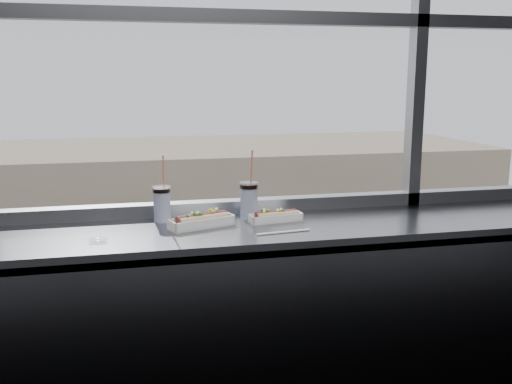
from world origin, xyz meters
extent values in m
plane|color=black|center=(0.00, 1.50, 0.55)|extent=(6.00, 0.00, 6.00)
cube|color=gray|center=(0.00, 1.23, 1.07)|extent=(6.00, 0.55, 0.06)
cube|color=gray|center=(0.00, 0.97, 0.55)|extent=(6.00, 0.04, 1.04)
cube|color=white|center=(-0.10, 1.26, 1.10)|extent=(0.30, 0.18, 0.01)
cube|color=white|center=(-0.10, 1.26, 1.12)|extent=(0.30, 0.18, 0.04)
cylinder|color=tan|center=(-0.10, 1.26, 1.13)|extent=(0.22, 0.12, 0.05)
cylinder|color=maroon|center=(-0.10, 1.26, 1.14)|extent=(0.23, 0.11, 0.03)
cube|color=white|center=(0.23, 1.28, 1.10)|extent=(0.25, 0.11, 0.01)
cube|color=white|center=(0.23, 1.28, 1.12)|extent=(0.25, 0.11, 0.03)
cylinder|color=tan|center=(0.23, 1.28, 1.13)|extent=(0.19, 0.06, 0.04)
cylinder|color=maroon|center=(0.23, 1.28, 1.14)|extent=(0.19, 0.05, 0.03)
cylinder|color=white|center=(-0.26, 1.40, 1.18)|extent=(0.08, 0.08, 0.15)
cylinder|color=black|center=(-0.26, 1.40, 1.24)|extent=(0.08, 0.08, 0.02)
cylinder|color=silver|center=(-0.26, 1.40, 1.26)|extent=(0.08, 0.08, 0.01)
cylinder|color=#D96453|center=(-0.25, 1.39, 1.32)|extent=(0.01, 0.04, 0.16)
cylinder|color=white|center=(0.13, 1.37, 1.18)|extent=(0.08, 0.08, 0.16)
cylinder|color=black|center=(0.13, 1.37, 1.25)|extent=(0.08, 0.08, 0.02)
cylinder|color=silver|center=(0.13, 1.37, 1.26)|extent=(0.09, 0.09, 0.01)
cylinder|color=#D96453|center=(0.14, 1.36, 1.33)|extent=(0.01, 0.04, 0.17)
cylinder|color=white|center=(0.21, 1.09, 1.10)|extent=(0.24, 0.04, 0.01)
ellipsoid|color=silver|center=(-0.53, 1.12, 1.11)|extent=(0.09, 0.06, 0.02)
plane|color=#B9B9B9|center=(0.00, 45.00, -11.00)|extent=(120.00, 120.00, 0.00)
cube|color=black|center=(0.00, 21.50, -10.97)|extent=(80.00, 10.00, 0.06)
cube|color=#B9B9B9|center=(0.00, 29.50, -10.98)|extent=(80.00, 6.00, 0.04)
cube|color=gray|center=(0.00, 39.50, -7.00)|extent=(50.00, 14.00, 8.00)
imported|color=white|center=(13.30, 25.50, -9.96)|extent=(2.77, 5.99, 1.95)
imported|color=#66605B|center=(8.52, 30.38, -10.00)|extent=(0.64, 0.85, 1.91)
imported|color=#66605B|center=(-7.07, 30.03, -10.03)|extent=(0.82, 0.62, 1.85)
imported|color=#66605B|center=(-1.10, 28.30, -10.00)|extent=(0.85, 0.64, 1.91)
imported|color=#66605B|center=(3.55, 29.66, -9.92)|extent=(0.70, 0.93, 2.09)
cylinder|color=#47382B|center=(0.08, 29.50, -9.73)|extent=(0.25, 0.25, 2.53)
sphere|color=#406A2E|center=(0.08, 29.50, -7.42)|extent=(3.37, 3.37, 3.37)
cylinder|color=#47382B|center=(12.34, 29.50, -9.83)|extent=(0.23, 0.23, 2.33)
sphere|color=#406A2E|center=(12.34, 29.50, -7.70)|extent=(3.11, 3.11, 3.11)
camera|label=1|loc=(-0.40, -1.11, 1.73)|focal=40.00mm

